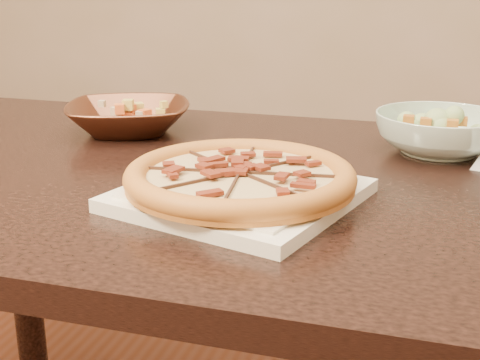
# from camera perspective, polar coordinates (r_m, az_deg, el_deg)

# --- Properties ---
(dining_table) EXTENTS (1.29, 0.83, 0.75)m
(dining_table) POSITION_cam_1_polar(r_m,az_deg,el_deg) (1.08, -4.39, -4.63)
(dining_table) COLOR black
(dining_table) RESTS_ON floor
(plate) EXTENTS (0.34, 0.34, 0.02)m
(plate) POSITION_cam_1_polar(r_m,az_deg,el_deg) (0.88, 0.00, -1.20)
(plate) COLOR white
(plate) RESTS_ON dining_table
(pizza) EXTENTS (0.31, 0.31, 0.03)m
(pizza) POSITION_cam_1_polar(r_m,az_deg,el_deg) (0.88, 0.00, 0.25)
(pizza) COLOR orange
(pizza) RESTS_ON plate
(bronze_bowl) EXTENTS (0.30, 0.30, 0.06)m
(bronze_bowl) POSITION_cam_1_polar(r_m,az_deg,el_deg) (1.27, -9.48, 5.26)
(bronze_bowl) COLOR brown
(bronze_bowl) RESTS_ON dining_table
(mixed_dish) EXTENTS (0.09, 0.11, 0.03)m
(mixed_dish) POSITION_cam_1_polar(r_m,az_deg,el_deg) (1.26, -9.66, 7.12)
(mixed_dish) COLOR tan
(mixed_dish) RESTS_ON bronze_bowl
(salad_bowl) EXTENTS (0.21, 0.21, 0.07)m
(salad_bowl) POSITION_cam_1_polar(r_m,az_deg,el_deg) (1.16, 16.67, 3.85)
(salad_bowl) COLOR silver
(salad_bowl) RESTS_ON dining_table
(salad) EXTENTS (0.08, 0.12, 0.04)m
(salad) POSITION_cam_1_polar(r_m,az_deg,el_deg) (1.15, 16.85, 6.32)
(salad) COLOR #C4D68F
(salad) RESTS_ON salad_bowl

